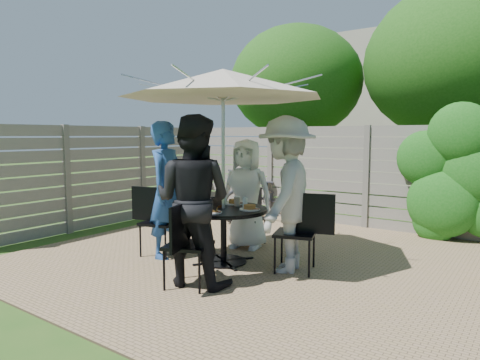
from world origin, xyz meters
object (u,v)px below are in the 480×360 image
Objects in this scene: chair_left at (160,236)px; person_front at (193,201)px; plate_back at (234,202)px; glass_left at (202,203)px; patio_table at (224,225)px; coffee_cup at (237,201)px; person_back at (246,194)px; chair_front at (188,262)px; glass_back at (224,199)px; glass_right at (245,203)px; person_right at (286,195)px; plate_right at (250,208)px; umbrella at (223,84)px; chair_back at (250,229)px; plate_front at (211,211)px; chair_right at (296,249)px; bicycle at (259,194)px; plate_left at (199,205)px; syrup_jug at (221,201)px; person_left at (168,190)px.

person_front is (1.14, -0.58, 0.66)m from chair_left.
plate_back is 1.86× the size of glass_left.
patio_table is 0.37m from coffee_cup.
person_back is 1.68× the size of chair_front.
glass_back is 1.00× the size of glass_left.
chair_front reaches higher than glass_right.
glass_back is (-0.08, -0.12, 0.05)m from plate_back.
patio_table is 0.94m from person_right.
chair_front reaches higher than plate_right.
umbrella reaches higher than chair_back.
glass_left is at bearing -144.31° from umbrella.
chair_right is at bearing 34.19° from plate_front.
person_right is at bearing -135.00° from person_front.
plate_back is at bearing 103.69° from patio_table.
glass_back is 0.07× the size of bicycle.
umbrella is at bearing -90.00° from person_back.
glass_right reaches higher than plate_right.
person_back is at bearing 113.00° from coffee_cup.
patio_table is at bearing -54.31° from glass_back.
glass_right is at bearing 23.30° from plate_left.
bicycle is (-1.25, 2.78, -1.81)m from umbrella.
chair_back reaches higher than plate_right.
plate_right is 0.34m from coffee_cup.
chair_front reaches higher than plate_front.
patio_table is 0.70× the size of bicycle.
chair_left is 3.68× the size of plate_back.
chair_front is (0.23, -0.94, -0.22)m from patio_table.
chair_right is 7.01× the size of glass_right.
chair_front is (1.17, -0.71, 0.00)m from chair_left.
person_front reaches higher than chair_left.
plate_right is 1.86× the size of glass_left.
plate_right is at bearing 13.69° from patio_table.
plate_front is at bearing -55.79° from bicycle.
person_back is 6.23× the size of plate_left.
glass_left is (-0.23, -0.16, 0.29)m from patio_table.
chair_left is at bearing -163.17° from syrup_jug.
chair_front is at bearing -139.27° from person_left.
umbrella is 1.50m from syrup_jug.
syrup_jug is at bearing 4.05° from chair_left.
person_right is at bearing 13.69° from plate_left.
plate_back is at bearing -90.00° from person_front.
plate_back is 0.72m from plate_front.
coffee_cup is at bearing -80.69° from person_back.
chair_back is 1.45m from person_right.
glass_back is 1.00× the size of glass_right.
person_front reaches higher than person_left.
chair_front is 6.88× the size of glass_back.
glass_back is 0.40m from glass_left.
glass_left reaches higher than plate_front.
person_front is 0.98× the size of bicycle.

